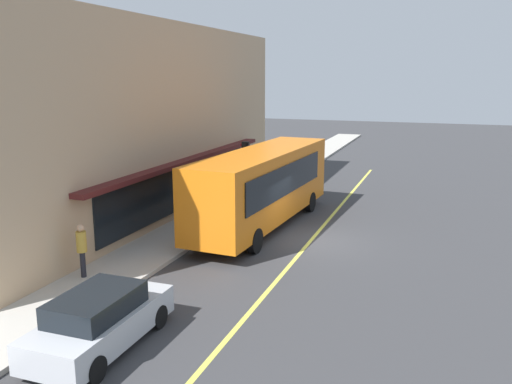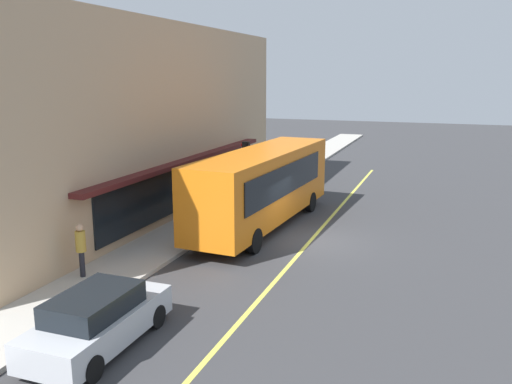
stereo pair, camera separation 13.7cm
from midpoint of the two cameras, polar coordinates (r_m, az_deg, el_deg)
ground at (r=22.49m, az=5.76°, el=-5.18°), size 120.00×120.00×0.00m
sidewalk at (r=24.31m, az=-6.88°, el=-3.67°), size 80.00×2.56×0.15m
lane_centre_stripe at (r=22.49m, az=5.76°, el=-5.17°), size 36.00×0.16×0.01m
storefront_building at (r=28.84m, az=-18.60°, el=7.43°), size 23.95×12.54×9.18m
bus at (r=23.91m, az=0.63°, el=0.86°), size 11.26×3.18×3.50m
traffic_light at (r=28.26m, az=-1.23°, el=3.79°), size 0.30×0.52×3.20m
car_silver at (r=14.33m, az=-16.66°, el=-13.07°), size 4.31×1.88×1.52m
pedestrian_mid_block at (r=27.10m, az=-3.91°, el=0.59°), size 0.34×0.34×1.79m
pedestrian_at_corner at (r=18.65m, az=-18.41°, el=-5.45°), size 0.34×0.34×1.83m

